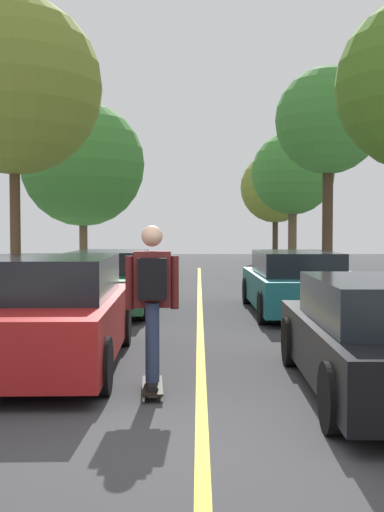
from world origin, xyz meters
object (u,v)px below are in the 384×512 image
at_px(parked_car_left_nearest, 47,313).
at_px(street_tree_right_farthest, 275,188).
at_px(skateboard, 152,386).
at_px(parked_car_right_near, 294,283).
at_px(street_tree_right_near, 328,122).
at_px(parked_car_left_near, 109,281).
at_px(skateboarder, 152,295).
at_px(street_tree_left_near, 83,165).
at_px(street_tree_right_far, 293,174).
at_px(street_tree_left_nearest, 14,86).

xyz_separation_m(parked_car_left_nearest, street_tree_right_farthest, (6.29, 27.03, 3.41)).
height_order(street_tree_right_farthest, skateboard, street_tree_right_farthest).
xyz_separation_m(parked_car_right_near, street_tree_right_farthest, (2.25, 21.79, 3.45)).
bearing_deg(parked_car_left_nearest, street_tree_right_near, 63.80).
relative_size(parked_car_left_near, street_tree_right_farthest, 0.79).
bearing_deg(parked_car_left_near, street_tree_right_near, 48.15).
relative_size(parked_car_left_near, skateboarder, 2.70).
bearing_deg(street_tree_right_near, street_tree_left_near, 166.46).
xyz_separation_m(parked_car_right_near, street_tree_right_far, (2.25, 15.36, 3.67)).
relative_size(parked_car_left_nearest, parked_car_right_near, 0.93).
distance_m(parked_car_right_near, street_tree_right_farthest, 22.18).
height_order(street_tree_left_nearest, street_tree_right_near, street_tree_right_near).
height_order(street_tree_left_near, street_tree_right_far, street_tree_left_near).
bearing_deg(street_tree_left_nearest, street_tree_right_far, 59.21).
bearing_deg(street_tree_right_far, skateboard, -102.32).
bearing_deg(parked_car_right_near, street_tree_right_near, 73.43).
bearing_deg(skateboard, street_tree_right_near, 71.29).
distance_m(parked_car_right_near, street_tree_right_far, 15.95).
xyz_separation_m(street_tree_left_nearest, skateboard, (3.73, -7.67, -4.98)).
bearing_deg(parked_car_left_nearest, parked_car_left_near, 89.99).
relative_size(street_tree_right_near, street_tree_right_farthest, 1.18).
height_order(skateboard, skateboarder, skateboarder).
xyz_separation_m(street_tree_right_far, skateboard, (-4.80, -21.99, -4.24)).
distance_m(street_tree_left_near, street_tree_right_far, 10.30).
relative_size(parked_car_left_near, skateboard, 5.49).
height_order(street_tree_right_near, street_tree_right_far, street_tree_right_near).
distance_m(parked_car_left_near, street_tree_right_farthest, 22.44).
relative_size(street_tree_left_near, skateboarder, 3.61).
xyz_separation_m(street_tree_left_nearest, street_tree_right_farthest, (8.53, 20.75, -0.96)).
relative_size(parked_car_right_near, street_tree_left_nearest, 0.68).
bearing_deg(street_tree_left_nearest, parked_car_right_near, -9.38).
xyz_separation_m(parked_car_left_nearest, skateboarder, (1.49, -1.43, 0.40)).
xyz_separation_m(parked_car_right_near, street_tree_left_near, (-6.29, 9.60, 3.51)).
bearing_deg(parked_car_right_near, parked_car_left_near, 172.57).
relative_size(street_tree_left_nearest, street_tree_right_far, 1.14).
bearing_deg(street_tree_right_farthest, street_tree_right_near, -90.00).
relative_size(parked_car_left_nearest, street_tree_right_far, 0.72).
bearing_deg(street_tree_left_near, skateboarder, -77.07).
height_order(parked_car_right_near, street_tree_right_farthest, street_tree_right_farthest).
xyz_separation_m(parked_car_left_nearest, parked_car_left_near, (0.00, 5.76, -0.05)).
bearing_deg(street_tree_left_nearest, parked_car_left_nearest, -70.31).
height_order(parked_car_left_nearest, skateboarder, skateboarder).
height_order(parked_car_left_near, skateboarder, skateboarder).
relative_size(street_tree_right_near, street_tree_right_far, 1.15).
bearing_deg(parked_car_left_near, street_tree_right_farthest, 73.53).
xyz_separation_m(parked_car_left_nearest, street_tree_right_near, (6.29, 12.78, 4.66)).
height_order(parked_car_left_nearest, parked_car_left_near, parked_car_left_nearest).
xyz_separation_m(street_tree_left_near, street_tree_right_near, (8.53, -2.05, 1.20)).
xyz_separation_m(parked_car_left_near, street_tree_left_near, (-2.25, 9.07, 3.52)).
distance_m(parked_car_right_near, street_tree_right_near, 9.17).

